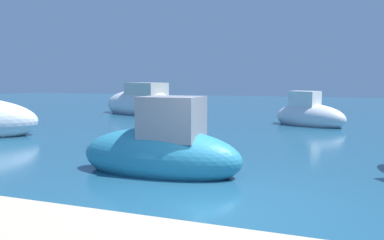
# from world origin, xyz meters

# --- Properties ---
(ground) EXTENTS (80.00, 80.00, 0.00)m
(ground) POSITION_xyz_m (0.00, 0.00, 0.00)
(ground) COLOR #1E5170
(moored_boat_1) EXTENTS (5.85, 3.72, 2.18)m
(moored_boat_1) POSITION_xyz_m (-8.84, 14.39, 0.59)
(moored_boat_1) COLOR white
(moored_boat_1) RESTS_ON ground
(moored_boat_2) EXTENTS (3.64, 1.43, 1.92)m
(moored_boat_2) POSITION_xyz_m (-1.68, 1.81, 0.47)
(moored_boat_2) COLOR teal
(moored_boat_2) RESTS_ON ground
(moored_boat_3) EXTENTS (3.51, 2.62, 1.75)m
(moored_boat_3) POSITION_xyz_m (0.52, 12.04, 0.42)
(moored_boat_3) COLOR white
(moored_boat_3) RESTS_ON ground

